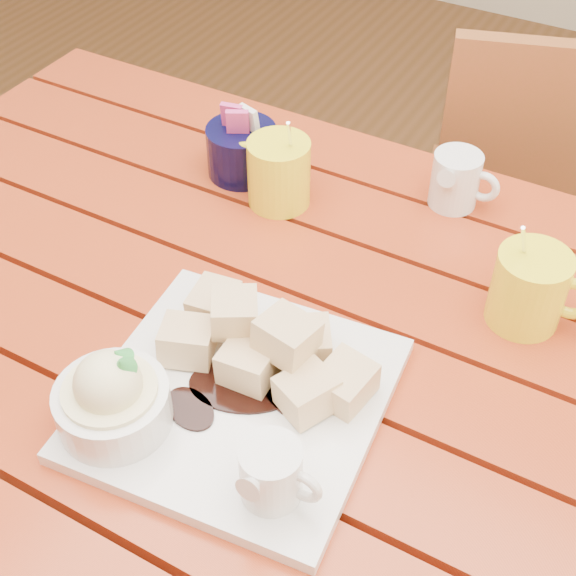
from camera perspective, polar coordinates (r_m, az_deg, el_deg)
The scene contains 7 objects.
table at distance 0.96m, azimuth -1.43°, elevation -7.00°, with size 1.20×0.79×0.75m.
dessert_plate at distance 0.78m, azimuth -5.58°, elevation -7.25°, with size 0.30×0.30×0.11m.
coffee_mug_left at distance 1.02m, azimuth -0.78°, elevation 8.31°, with size 0.11×0.08×0.13m.
coffee_mug_right at distance 0.89m, azimuth 16.91°, elevation -0.02°, with size 0.11×0.08×0.13m.
cream_pitcher at distance 1.04m, azimuth 11.91°, elevation 7.58°, with size 0.09×0.07×0.07m.
sugar_caddy at distance 1.08m, azimuth -3.30°, elevation 9.81°, with size 0.09×0.09×0.10m.
chair_far at distance 1.48m, azimuth 17.89°, elevation 4.29°, with size 0.53×0.53×0.88m.
Camera 1 is at (0.32, -0.52, 1.39)m, focal length 50.00 mm.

